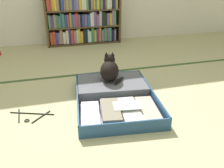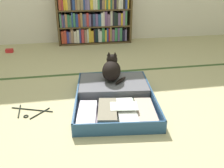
# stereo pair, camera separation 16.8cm
# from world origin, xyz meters

# --- Properties ---
(ground_plane) EXTENTS (10.00, 10.00, 0.00)m
(ground_plane) POSITION_xyz_m (0.00, 0.00, 0.00)
(ground_plane) COLOR tan
(tatami_border) EXTENTS (4.80, 0.05, 0.00)m
(tatami_border) POSITION_xyz_m (0.00, 0.96, 0.00)
(tatami_border) COLOR #375026
(tatami_border) RESTS_ON ground_plane
(bookshelf) EXTENTS (1.17, 0.23, 0.81)m
(bookshelf) POSITION_xyz_m (0.16, 2.26, 0.39)
(bookshelf) COLOR #503C23
(bookshelf) RESTS_ON ground_plane
(open_suitcase) EXTENTS (0.77, 1.01, 0.11)m
(open_suitcase) POSITION_xyz_m (0.12, 0.30, 0.05)
(open_suitcase) COLOR navy
(open_suitcase) RESTS_ON ground_plane
(black_cat) EXTENTS (0.27, 0.29, 0.27)m
(black_cat) POSITION_xyz_m (0.13, 0.51, 0.21)
(black_cat) COLOR black
(black_cat) RESTS_ON open_suitcase
(clothes_hanger) EXTENTS (0.35, 0.24, 0.01)m
(clothes_hanger) POSITION_xyz_m (-0.61, 0.21, 0.01)
(clothes_hanger) COLOR black
(clothes_hanger) RESTS_ON ground_plane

